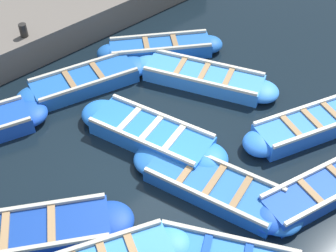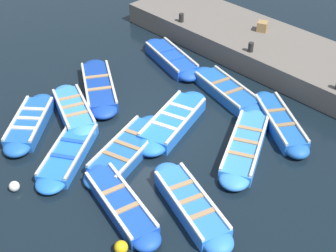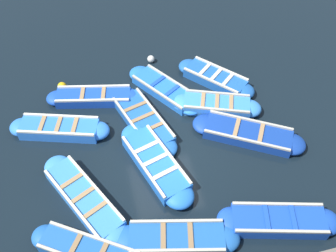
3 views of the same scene
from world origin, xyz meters
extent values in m
plane|color=black|center=(0.00, 0.00, 0.00)|extent=(120.00, 120.00, 0.00)
cube|color=#3884E0|center=(1.18, -2.21, 0.20)|extent=(1.67, 2.51, 0.39)
ellipsoid|color=#3884E0|center=(0.75, -3.30, 0.20)|extent=(1.06, 1.08, 0.39)
ellipsoid|color=#3884E0|center=(1.60, -1.11, 0.20)|extent=(1.06, 1.08, 0.39)
cube|color=#B2AD9E|center=(1.55, -2.35, 0.43)|extent=(0.91, 2.17, 0.07)
cube|color=#B2AD9E|center=(0.80, -2.06, 0.43)|extent=(0.91, 2.17, 0.07)
cube|color=#9E7A51|center=(1.00, -2.67, 0.41)|extent=(0.78, 0.41, 0.04)
cube|color=#9E7A51|center=(1.18, -2.21, 0.41)|extent=(0.78, 0.41, 0.04)
cube|color=#9E7A51|center=(1.36, -1.74, 0.41)|extent=(0.78, 0.41, 0.04)
cube|color=blue|center=(-0.75, 0.47, 0.20)|extent=(2.89, 1.77, 0.39)
ellipsoid|color=blue|center=(-2.04, 0.07, 0.20)|extent=(1.18, 1.16, 0.39)
ellipsoid|color=blue|center=(0.55, 0.88, 0.20)|extent=(1.18, 1.16, 0.39)
cube|color=beige|center=(-0.61, 0.03, 0.43)|extent=(2.57, 0.87, 0.07)
cube|color=beige|center=(-0.88, 0.91, 0.43)|extent=(2.57, 0.87, 0.07)
cube|color=beige|center=(-1.30, 0.30, 0.41)|extent=(0.40, 0.88, 0.04)
cube|color=beige|center=(-0.75, 0.47, 0.41)|extent=(0.40, 0.88, 0.04)
cube|color=beige|center=(-0.20, 0.65, 0.41)|extent=(0.40, 0.88, 0.04)
cube|color=#3884E0|center=(-1.43, 2.81, 0.18)|extent=(3.08, 2.16, 0.36)
ellipsoid|color=#3884E0|center=(-2.77, 2.14, 0.18)|extent=(1.15, 1.14, 0.36)
ellipsoid|color=#3884E0|center=(-0.10, 3.48, 0.18)|extent=(1.15, 1.14, 0.36)
cube|color=beige|center=(-1.25, 2.44, 0.39)|extent=(2.65, 1.39, 0.07)
cube|color=beige|center=(-1.62, 3.18, 0.39)|extent=(2.65, 1.39, 0.07)
cube|color=#9E7A51|center=(-2.00, 2.53, 0.38)|extent=(0.49, 0.78, 0.04)
cube|color=#9E7A51|center=(-1.43, 2.81, 0.38)|extent=(0.49, 0.78, 0.04)
cube|color=#9E7A51|center=(-0.87, 3.10, 0.38)|extent=(0.49, 0.78, 0.04)
cube|color=#1E59AD|center=(2.55, -2.64, 0.18)|extent=(2.38, 2.23, 0.37)
ellipsoid|color=#1E59AD|center=(1.65, -3.41, 0.18)|extent=(1.18, 1.18, 0.37)
ellipsoid|color=#1E59AD|center=(3.44, -1.86, 0.18)|extent=(1.18, 1.18, 0.37)
cube|color=beige|center=(2.82, -2.94, 0.40)|extent=(1.81, 1.58, 0.07)
cube|color=beige|center=(2.28, -2.33, 0.40)|extent=(1.81, 1.58, 0.07)
cube|color=beige|center=(2.17, -2.97, 0.39)|extent=(0.62, 0.69, 0.04)
cube|color=beige|center=(2.55, -2.64, 0.39)|extent=(0.62, 0.69, 0.04)
cube|color=beige|center=(2.93, -2.30, 0.39)|extent=(0.62, 0.69, 0.04)
cube|color=#1E59AD|center=(-3.13, 2.85, 0.19)|extent=(2.15, 2.71, 0.38)
ellipsoid|color=#1E59AD|center=(-2.38, 3.99, 0.19)|extent=(1.00, 1.00, 0.38)
cube|color=#B2AD9E|center=(-2.84, 2.66, 0.41)|extent=(1.54, 2.29, 0.07)
cube|color=olive|center=(-2.92, 3.18, 0.40)|extent=(0.65, 0.49, 0.04)
cube|color=#1947B7|center=(-3.53, -2.45, 0.19)|extent=(1.58, 2.78, 0.38)
ellipsoid|color=#1947B7|center=(-3.88, -3.72, 0.19)|extent=(1.04, 1.06, 0.38)
ellipsoid|color=#1947B7|center=(-3.19, -1.19, 0.19)|extent=(1.04, 1.06, 0.38)
cube|color=#B2AD9E|center=(-3.13, -2.56, 0.42)|extent=(0.75, 2.51, 0.07)
cube|color=#B2AD9E|center=(-3.93, -2.34, 0.42)|extent=(0.75, 2.51, 0.07)
cube|color=#1947B7|center=(-3.63, -2.81, 0.40)|extent=(0.81, 0.35, 0.04)
cube|color=#1947B7|center=(-3.43, -2.09, 0.40)|extent=(0.81, 0.35, 0.04)
cube|color=navy|center=(-0.32, -2.82, 0.17)|extent=(2.35, 2.99, 0.35)
ellipsoid|color=navy|center=(-1.07, -4.06, 0.17)|extent=(1.26, 1.27, 0.35)
ellipsoid|color=navy|center=(0.44, -1.58, 0.17)|extent=(1.26, 1.27, 0.35)
cube|color=#B2AD9E|center=(0.07, -3.05, 0.38)|extent=(1.54, 2.47, 0.07)
cube|color=#B2AD9E|center=(-0.70, -2.58, 0.38)|extent=(1.54, 2.47, 0.07)
cube|color=#9E7A51|center=(-0.53, -3.17, 0.37)|extent=(0.81, 0.57, 0.04)
cube|color=#9E7A51|center=(-0.10, -2.47, 0.37)|extent=(0.81, 0.57, 0.04)
cube|color=blue|center=(1.45, 3.32, 0.20)|extent=(1.61, 2.76, 0.40)
ellipsoid|color=blue|center=(1.05, 2.07, 0.20)|extent=(0.99, 1.00, 0.40)
ellipsoid|color=blue|center=(1.85, 4.57, 0.20)|extent=(0.99, 1.00, 0.40)
cube|color=silver|center=(1.81, 3.20, 0.43)|extent=(0.86, 2.47, 0.07)
cube|color=silver|center=(1.08, 3.44, 0.43)|extent=(0.86, 2.47, 0.07)
cube|color=#9E7A51|center=(1.28, 2.79, 0.42)|extent=(0.75, 0.36, 0.04)
cube|color=#9E7A51|center=(1.45, 3.32, 0.42)|extent=(0.75, 0.36, 0.04)
cube|color=#9E7A51|center=(1.62, 3.85, 0.42)|extent=(0.75, 0.36, 0.04)
cube|color=#1E59AD|center=(1.16, 0.48, 0.16)|extent=(2.90, 1.77, 0.32)
ellipsoid|color=#1E59AD|center=(-0.14, 0.09, 0.16)|extent=(1.21, 1.19, 0.32)
ellipsoid|color=#1E59AD|center=(2.46, 0.88, 0.16)|extent=(1.21, 1.19, 0.32)
cube|color=#B2AD9E|center=(1.29, 0.03, 0.35)|extent=(2.57, 0.85, 0.07)
cube|color=#B2AD9E|center=(1.02, 0.94, 0.35)|extent=(2.57, 0.85, 0.07)
cube|color=olive|center=(0.60, 0.32, 0.34)|extent=(0.40, 0.91, 0.04)
cube|color=olive|center=(1.16, 0.48, 0.34)|extent=(0.40, 0.91, 0.04)
cube|color=olive|center=(1.71, 0.65, 0.34)|extent=(0.40, 0.91, 0.04)
cube|color=#1947B7|center=(2.70, 2.01, 0.17)|extent=(1.35, 2.79, 0.35)
ellipsoid|color=#1947B7|center=(2.40, 0.70, 0.17)|extent=(0.87, 0.89, 0.35)
ellipsoid|color=#1947B7|center=(2.99, 3.32, 0.17)|extent=(0.87, 0.89, 0.35)
cube|color=silver|center=(3.04, 1.93, 0.38)|extent=(0.65, 2.59, 0.07)
cube|color=silver|center=(2.35, 2.09, 0.38)|extent=(0.65, 2.59, 0.07)
cube|color=#9E7A51|center=(2.61, 1.64, 0.37)|extent=(0.71, 0.29, 0.04)
cube|color=#9E7A51|center=(2.78, 2.38, 0.37)|extent=(0.71, 0.29, 0.04)
cube|color=#1E59AD|center=(-3.33, 0.48, 0.18)|extent=(1.50, 2.76, 0.36)
ellipsoid|color=#1E59AD|center=(-3.64, -0.80, 0.18)|extent=(1.03, 1.05, 0.36)
ellipsoid|color=#1E59AD|center=(-3.03, 1.75, 0.18)|extent=(1.03, 1.05, 0.36)
cube|color=#B2AD9E|center=(-2.92, 0.38, 0.40)|extent=(0.67, 2.52, 0.07)
cube|color=#B2AD9E|center=(-3.74, 0.58, 0.40)|extent=(0.67, 2.52, 0.07)
cube|color=olive|center=(-3.42, 0.12, 0.38)|extent=(0.82, 0.32, 0.04)
cube|color=olive|center=(-3.25, 0.84, 0.38)|extent=(0.82, 0.32, 0.04)
cube|color=blue|center=(2.48, -0.61, 0.15)|extent=(2.64, 2.16, 0.31)
ellipsoid|color=blue|center=(1.41, -1.31, 0.15)|extent=(1.18, 1.18, 0.31)
ellipsoid|color=blue|center=(3.55, 0.09, 0.15)|extent=(1.18, 1.18, 0.31)
cube|color=#B2AD9E|center=(2.70, -0.96, 0.34)|extent=(2.14, 1.43, 0.07)
cube|color=#B2AD9E|center=(2.25, -0.26, 0.34)|extent=(2.14, 1.43, 0.07)
cube|color=#1947B7|center=(2.17, -0.81, 0.33)|extent=(0.55, 0.75, 0.04)
cube|color=#1947B7|center=(2.78, -0.41, 0.33)|extent=(0.55, 0.75, 0.04)
sphere|color=silver|center=(4.32, -0.50, 0.15)|extent=(0.29, 0.29, 0.29)
sphere|color=#EAB214|center=(3.56, 3.08, 0.17)|extent=(0.33, 0.33, 0.33)
camera|label=1|loc=(4.94, -4.18, 7.51)|focal=50.00mm
camera|label=2|loc=(7.64, 8.84, 9.06)|focal=50.00mm
camera|label=3|loc=(-7.77, 1.85, 10.42)|focal=42.00mm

